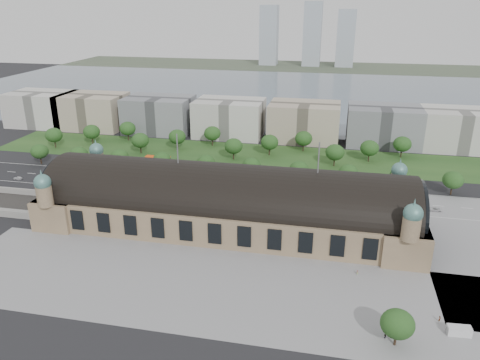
% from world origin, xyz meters
% --- Properties ---
extents(ground, '(900.00, 900.00, 0.00)m').
position_xyz_m(ground, '(0.00, 0.00, 0.00)').
color(ground, black).
rests_on(ground, ground).
extents(station, '(150.00, 48.40, 44.30)m').
position_xyz_m(station, '(0.00, 0.00, 10.28)').
color(station, '#937C5B').
rests_on(station, ground).
extents(plaza_south, '(190.00, 48.00, 0.12)m').
position_xyz_m(plaza_south, '(10.00, -44.00, 0.00)').
color(plaza_south, gray).
rests_on(plaza_south, ground).
extents(road_slab, '(260.00, 26.00, 0.10)m').
position_xyz_m(road_slab, '(-20.00, 38.00, 0.00)').
color(road_slab, black).
rests_on(road_slab, ground).
extents(grass_belt, '(300.00, 45.00, 0.10)m').
position_xyz_m(grass_belt, '(-15.00, 93.00, 0.00)').
color(grass_belt, '#22461C').
rests_on(grass_belt, ground).
extents(petrol_station, '(14.00, 13.00, 5.05)m').
position_xyz_m(petrol_station, '(-53.91, 65.28, 2.95)').
color(petrol_station, '#E4480D').
rests_on(petrol_station, ground).
extents(lake, '(700.00, 320.00, 0.08)m').
position_xyz_m(lake, '(0.00, 298.00, 0.00)').
color(lake, slate).
rests_on(lake, ground).
extents(far_shore, '(700.00, 120.00, 0.14)m').
position_xyz_m(far_shore, '(0.00, 498.00, 0.00)').
color(far_shore, '#44513D').
rests_on(far_shore, ground).
extents(far_tower_left, '(24.00, 24.00, 80.00)m').
position_xyz_m(far_tower_left, '(-60.00, 508.00, 40.00)').
color(far_tower_left, '#9EA8B2').
rests_on(far_tower_left, ground).
extents(far_tower_mid, '(24.00, 24.00, 85.00)m').
position_xyz_m(far_tower_mid, '(0.00, 508.00, 42.50)').
color(far_tower_mid, '#9EA8B2').
rests_on(far_tower_mid, ground).
extents(far_tower_right, '(24.00, 24.00, 75.00)m').
position_xyz_m(far_tower_right, '(45.00, 508.00, 37.50)').
color(far_tower_right, '#9EA8B2').
rests_on(far_tower_right, ground).
extents(office_0, '(45.00, 32.00, 24.00)m').
position_xyz_m(office_0, '(-170.00, 133.00, 12.00)').
color(office_0, beige).
rests_on(office_0, ground).
extents(office_1, '(45.00, 32.00, 24.00)m').
position_xyz_m(office_1, '(-130.00, 133.00, 12.00)').
color(office_1, tan).
rests_on(office_1, ground).
extents(office_2, '(45.00, 32.00, 24.00)m').
position_xyz_m(office_2, '(-80.00, 133.00, 12.00)').
color(office_2, gray).
rests_on(office_2, ground).
extents(office_3, '(45.00, 32.00, 24.00)m').
position_xyz_m(office_3, '(-30.00, 133.00, 12.00)').
color(office_3, beige).
rests_on(office_3, ground).
extents(office_4, '(45.00, 32.00, 24.00)m').
position_xyz_m(office_4, '(20.00, 133.00, 12.00)').
color(office_4, tan).
rests_on(office_4, ground).
extents(office_5, '(45.00, 32.00, 24.00)m').
position_xyz_m(office_5, '(70.00, 133.00, 12.00)').
color(office_5, gray).
rests_on(office_5, ground).
extents(office_6, '(45.00, 32.00, 24.00)m').
position_xyz_m(office_6, '(115.00, 133.00, 12.00)').
color(office_6, beige).
rests_on(office_6, ground).
extents(tree_row_0, '(9.60, 9.60, 11.52)m').
position_xyz_m(tree_row_0, '(-120.00, 53.00, 7.43)').
color(tree_row_0, '#2D2116').
rests_on(tree_row_0, ground).
extents(tree_row_1, '(9.60, 9.60, 11.52)m').
position_xyz_m(tree_row_1, '(-96.00, 53.00, 7.43)').
color(tree_row_1, '#2D2116').
rests_on(tree_row_1, ground).
extents(tree_row_2, '(9.60, 9.60, 11.52)m').
position_xyz_m(tree_row_2, '(-72.00, 53.00, 7.43)').
color(tree_row_2, '#2D2116').
rests_on(tree_row_2, ground).
extents(tree_row_3, '(9.60, 9.60, 11.52)m').
position_xyz_m(tree_row_3, '(-48.00, 53.00, 7.43)').
color(tree_row_3, '#2D2116').
rests_on(tree_row_3, ground).
extents(tree_row_4, '(9.60, 9.60, 11.52)m').
position_xyz_m(tree_row_4, '(-24.00, 53.00, 7.43)').
color(tree_row_4, '#2D2116').
rests_on(tree_row_4, ground).
extents(tree_row_5, '(9.60, 9.60, 11.52)m').
position_xyz_m(tree_row_5, '(0.00, 53.00, 7.43)').
color(tree_row_5, '#2D2116').
rests_on(tree_row_5, ground).
extents(tree_row_6, '(9.60, 9.60, 11.52)m').
position_xyz_m(tree_row_6, '(24.00, 53.00, 7.43)').
color(tree_row_6, '#2D2116').
rests_on(tree_row_6, ground).
extents(tree_row_7, '(9.60, 9.60, 11.52)m').
position_xyz_m(tree_row_7, '(48.00, 53.00, 7.43)').
color(tree_row_7, '#2D2116').
rests_on(tree_row_7, ground).
extents(tree_row_8, '(9.60, 9.60, 11.52)m').
position_xyz_m(tree_row_8, '(72.00, 53.00, 7.43)').
color(tree_row_8, '#2D2116').
rests_on(tree_row_8, ground).
extents(tree_row_9, '(9.60, 9.60, 11.52)m').
position_xyz_m(tree_row_9, '(96.00, 53.00, 7.43)').
color(tree_row_9, '#2D2116').
rests_on(tree_row_9, ground).
extents(tree_belt_0, '(10.40, 10.40, 12.48)m').
position_xyz_m(tree_belt_0, '(-130.00, 83.00, 8.05)').
color(tree_belt_0, '#2D2116').
rests_on(tree_belt_0, ground).
extents(tree_belt_1, '(10.40, 10.40, 12.48)m').
position_xyz_m(tree_belt_1, '(-111.00, 95.00, 8.05)').
color(tree_belt_1, '#2D2116').
rests_on(tree_belt_1, ground).
extents(tree_belt_2, '(10.40, 10.40, 12.48)m').
position_xyz_m(tree_belt_2, '(-92.00, 107.00, 8.05)').
color(tree_belt_2, '#2D2116').
rests_on(tree_belt_2, ground).
extents(tree_belt_3, '(10.40, 10.40, 12.48)m').
position_xyz_m(tree_belt_3, '(-73.00, 83.00, 8.05)').
color(tree_belt_3, '#2D2116').
rests_on(tree_belt_3, ground).
extents(tree_belt_4, '(10.40, 10.40, 12.48)m').
position_xyz_m(tree_belt_4, '(-54.00, 95.00, 8.05)').
color(tree_belt_4, '#2D2116').
rests_on(tree_belt_4, ground).
extents(tree_belt_5, '(10.40, 10.40, 12.48)m').
position_xyz_m(tree_belt_5, '(-35.00, 107.00, 8.05)').
color(tree_belt_5, '#2D2116').
rests_on(tree_belt_5, ground).
extents(tree_belt_6, '(10.40, 10.40, 12.48)m').
position_xyz_m(tree_belt_6, '(-16.00, 83.00, 8.05)').
color(tree_belt_6, '#2D2116').
rests_on(tree_belt_6, ground).
extents(tree_belt_7, '(10.40, 10.40, 12.48)m').
position_xyz_m(tree_belt_7, '(3.00, 95.00, 8.05)').
color(tree_belt_7, '#2D2116').
rests_on(tree_belt_7, ground).
extents(tree_belt_8, '(10.40, 10.40, 12.48)m').
position_xyz_m(tree_belt_8, '(22.00, 107.00, 8.05)').
color(tree_belt_8, '#2D2116').
rests_on(tree_belt_8, ground).
extents(tree_belt_9, '(10.40, 10.40, 12.48)m').
position_xyz_m(tree_belt_9, '(41.00, 83.00, 8.05)').
color(tree_belt_9, '#2D2116').
rests_on(tree_belt_9, ground).
extents(tree_belt_10, '(10.40, 10.40, 12.48)m').
position_xyz_m(tree_belt_10, '(60.00, 95.00, 8.05)').
color(tree_belt_10, '#2D2116').
rests_on(tree_belt_10, ground).
extents(tree_belt_11, '(10.40, 10.40, 12.48)m').
position_xyz_m(tree_belt_11, '(79.00, 107.00, 8.05)').
color(tree_belt_11, '#2D2116').
rests_on(tree_belt_11, ground).
extents(tree_plaza_s, '(9.00, 9.00, 10.64)m').
position_xyz_m(tree_plaza_s, '(60.00, -60.00, 6.80)').
color(tree_plaza_s, '#2D2116').
rests_on(tree_plaza_s, ground).
extents(traffic_car_0, '(4.62, 2.09, 1.54)m').
position_xyz_m(traffic_car_0, '(-117.49, 28.87, 0.77)').
color(traffic_car_0, silver).
rests_on(traffic_car_0, ground).
extents(traffic_car_1, '(4.08, 1.88, 1.30)m').
position_xyz_m(traffic_car_1, '(-94.90, 48.17, 0.65)').
color(traffic_car_1, gray).
rests_on(traffic_car_1, ground).
extents(traffic_car_2, '(5.41, 2.82, 1.45)m').
position_xyz_m(traffic_car_2, '(-64.75, 27.46, 0.73)').
color(traffic_car_2, black).
rests_on(traffic_car_2, ground).
extents(traffic_car_4, '(4.49, 1.84, 1.53)m').
position_xyz_m(traffic_car_4, '(17.56, 32.30, 0.76)').
color(traffic_car_4, '#1B2A4B').
rests_on(traffic_car_4, ground).
extents(traffic_car_5, '(4.70, 1.86, 1.52)m').
position_xyz_m(traffic_car_5, '(57.09, 39.63, 0.76)').
color(traffic_car_5, '#53545B').
rests_on(traffic_car_5, ground).
extents(traffic_car_6, '(5.53, 2.56, 1.54)m').
position_xyz_m(traffic_car_6, '(85.36, 32.13, 0.77)').
color(traffic_car_6, silver).
rests_on(traffic_car_6, ground).
extents(parked_car_0, '(4.17, 3.18, 1.32)m').
position_xyz_m(parked_car_0, '(-73.29, 25.00, 0.66)').
color(parked_car_0, black).
rests_on(parked_car_0, ground).
extents(parked_car_1, '(6.08, 5.10, 1.55)m').
position_xyz_m(parked_car_1, '(-79.90, 25.00, 0.77)').
color(parked_car_1, maroon).
rests_on(parked_car_1, ground).
extents(parked_car_2, '(5.08, 3.46, 1.36)m').
position_xyz_m(parked_car_2, '(-52.23, 25.00, 0.68)').
color(parked_car_2, '#172040').
rests_on(parked_car_2, ground).
extents(parked_car_3, '(4.12, 3.39, 1.32)m').
position_xyz_m(parked_car_3, '(-66.01, 21.00, 0.66)').
color(parked_car_3, '#55565D').
rests_on(parked_car_3, ground).
extents(parked_car_4, '(4.10, 3.66, 1.35)m').
position_xyz_m(parked_car_4, '(-50.12, 25.00, 0.68)').
color(parked_car_4, silver).
rests_on(parked_car_4, ground).
extents(parked_car_5, '(5.58, 4.68, 1.42)m').
position_xyz_m(parked_car_5, '(-48.24, 21.00, 0.71)').
color(parked_car_5, gray).
rests_on(parked_car_5, ground).
extents(parked_car_6, '(5.47, 4.70, 1.51)m').
position_xyz_m(parked_car_6, '(-42.23, 21.00, 0.75)').
color(parked_car_6, black).
rests_on(parked_car_6, ground).
extents(bus_west, '(13.06, 3.97, 3.59)m').
position_xyz_m(bus_west, '(2.00, 30.15, 1.79)').
color(bus_west, red).
rests_on(bus_west, ground).
extents(bus_mid, '(13.46, 3.86, 3.71)m').
position_xyz_m(bus_mid, '(-5.21, 31.48, 1.85)').
color(bus_mid, silver).
rests_on(bus_mid, ground).
extents(bus_east, '(10.67, 3.18, 2.93)m').
position_xyz_m(bus_east, '(38.77, 27.00, 1.47)').
color(bus_east, silver).
rests_on(bus_east, ground).
extents(van_south, '(6.50, 3.01, 2.74)m').
position_xyz_m(van_south, '(77.26, -52.25, 1.31)').
color(van_south, silver).
rests_on(van_south, ground).
extents(pedestrian_0, '(0.81, 0.53, 1.56)m').
position_xyz_m(pedestrian_0, '(51.07, -26.74, 0.78)').
color(pedestrian_0, gray).
rests_on(pedestrian_0, ground).
extents(pedestrian_1, '(0.83, 0.85, 1.97)m').
position_xyz_m(pedestrian_1, '(73.46, -47.38, 0.99)').
color(pedestrian_1, gray).
rests_on(pedestrian_1, ground).
extents(pedestrian_4, '(0.91, 1.07, 1.55)m').
position_xyz_m(pedestrian_4, '(57.58, -58.24, 0.78)').
color(pedestrian_4, gray).
rests_on(pedestrian_4, ground).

